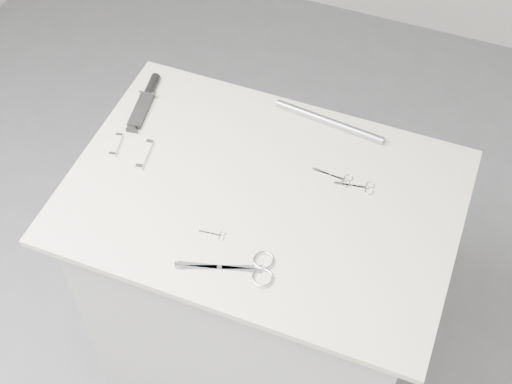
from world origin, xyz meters
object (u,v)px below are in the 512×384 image
(plinth, at_px, (261,288))
(metal_rail, at_px, (329,121))
(pocket_knife_a, at_px, (145,154))
(tiny_scissors, at_px, (216,235))
(embroidery_scissors_a, at_px, (339,178))
(pocket_knife_b, at_px, (116,145))
(sheathed_knife, at_px, (146,99))
(embroidery_scissors_b, at_px, (361,187))
(large_shears, at_px, (248,268))

(plinth, bearing_deg, metal_rail, 74.16)
(plinth, bearing_deg, pocket_knife_a, 178.56)
(tiny_scissors, bearing_deg, plinth, 62.87)
(embroidery_scissors_a, bearing_deg, plinth, -139.58)
(plinth, relative_size, pocket_knife_b, 11.14)
(tiny_scissors, bearing_deg, pocket_knife_b, 148.74)
(pocket_knife_b, xyz_separation_m, metal_rail, (0.51, 0.29, 0.01))
(tiny_scissors, bearing_deg, pocket_knife_a, 142.62)
(plinth, xyz_separation_m, sheathed_knife, (-0.43, 0.20, 0.48))
(pocket_knife_a, bearing_deg, embroidery_scissors_b, -87.89)
(embroidery_scissors_a, bearing_deg, large_shears, -104.52)
(tiny_scissors, bearing_deg, embroidery_scissors_a, 44.62)
(tiny_scissors, distance_m, sheathed_knife, 0.51)
(tiny_scissors, relative_size, pocket_knife_a, 0.65)
(large_shears, xyz_separation_m, tiny_scissors, (-0.11, 0.06, -0.00))
(embroidery_scissors_a, bearing_deg, tiny_scissors, -124.54)
(embroidery_scissors_b, distance_m, metal_rail, 0.24)
(embroidery_scissors_a, xyz_separation_m, sheathed_knife, (-0.60, 0.07, 0.01))
(plinth, xyz_separation_m, metal_rail, (0.08, 0.30, 0.48))
(large_shears, distance_m, embroidery_scissors_b, 0.38)
(sheathed_knife, xyz_separation_m, pocket_knife_b, (0.00, -0.18, -0.00))
(tiny_scissors, height_order, pocket_knife_b, pocket_knife_b)
(tiny_scissors, relative_size, metal_rail, 0.21)
(embroidery_scissors_a, height_order, embroidery_scissors_b, same)
(large_shears, xyz_separation_m, sheathed_knife, (-0.48, 0.42, 0.00))
(metal_rail, bearing_deg, sheathed_knife, -168.74)
(pocket_knife_a, bearing_deg, pocket_knife_b, 79.91)
(pocket_knife_b, bearing_deg, embroidery_scissors_a, -92.32)
(large_shears, xyz_separation_m, embroidery_scissors_b, (0.18, 0.34, -0.00))
(large_shears, height_order, embroidery_scissors_b, large_shears)
(embroidery_scissors_b, bearing_deg, metal_rail, 118.86)
(plinth, xyz_separation_m, pocket_knife_a, (-0.34, 0.01, 0.48))
(sheathed_knife, distance_m, pocket_knife_b, 0.18)
(embroidery_scissors_a, xyz_separation_m, tiny_scissors, (-0.23, -0.28, -0.00))
(tiny_scissors, relative_size, pocket_knife_b, 0.83)
(large_shears, relative_size, tiny_scissors, 3.50)
(sheathed_knife, height_order, pocket_knife_b, sheathed_knife)
(embroidery_scissors_a, distance_m, pocket_knife_b, 0.60)
(sheathed_knife, height_order, pocket_knife_a, sheathed_knife)
(embroidery_scissors_b, relative_size, metal_rail, 0.33)
(embroidery_scissors_b, height_order, sheathed_knife, sheathed_knife)
(sheathed_knife, bearing_deg, embroidery_scissors_b, -105.96)
(tiny_scissors, height_order, sheathed_knife, sheathed_knife)
(embroidery_scissors_a, bearing_deg, metal_rail, 119.90)
(pocket_knife_a, bearing_deg, tiny_scissors, -129.50)
(sheathed_knife, bearing_deg, embroidery_scissors_a, -105.95)
(plinth, distance_m, embroidery_scissors_b, 0.54)
(plinth, relative_size, metal_rail, 2.81)
(embroidery_scissors_b, bearing_deg, plinth, -163.23)
(pocket_knife_a, distance_m, pocket_knife_b, 0.09)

